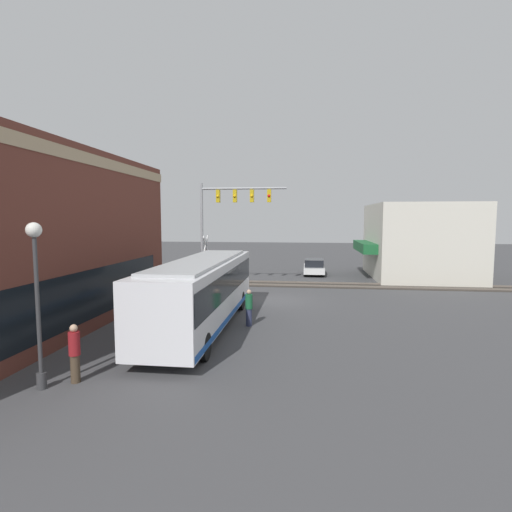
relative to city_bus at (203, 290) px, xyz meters
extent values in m
plane|color=#424244|center=(6.57, -2.80, -1.76)|extent=(120.00, 120.00, 0.00)
cube|color=tan|center=(-1.98, 4.85, 5.84)|extent=(19.02, 0.36, 0.50)
cube|color=black|center=(-1.98, 4.75, -0.06)|extent=(15.81, 0.12, 2.20)
cube|color=beige|center=(17.84, -14.23, 1.37)|extent=(9.87, 7.87, 6.26)
cube|color=#19592D|center=(17.84, -9.75, 0.84)|extent=(6.91, 1.20, 0.80)
cube|color=silver|center=(0.01, 0.00, -0.02)|extent=(12.01, 2.55, 2.64)
cube|color=black|center=(0.01, 0.00, 0.38)|extent=(11.77, 2.59, 1.11)
cube|color=#194CA5|center=(0.01, 0.00, -1.17)|extent=(11.77, 2.58, 0.24)
cube|color=#A5A8AA|center=(0.01, 0.00, 1.36)|extent=(10.21, 2.17, 0.12)
cylinder|color=black|center=(3.81, 0.00, -1.26)|extent=(1.00, 2.57, 1.00)
cylinder|color=black|center=(-4.20, 0.00, -1.26)|extent=(1.00, 2.57, 1.00)
cylinder|color=gray|center=(11.08, 2.96, 2.03)|extent=(0.20, 0.20, 7.59)
cylinder|color=gray|center=(11.08, -0.15, 5.43)|extent=(0.16, 6.21, 0.16)
cube|color=gold|center=(11.08, 1.71, 4.88)|extent=(0.30, 0.27, 0.90)
sphere|color=yellow|center=(10.92, 1.71, 4.88)|extent=(0.20, 0.20, 0.20)
cube|color=gold|center=(11.08, 0.47, 4.88)|extent=(0.30, 0.27, 0.90)
sphere|color=yellow|center=(10.92, 0.47, 4.88)|extent=(0.20, 0.20, 0.20)
cube|color=gold|center=(11.08, -0.77, 4.88)|extent=(0.30, 0.27, 0.90)
sphere|color=yellow|center=(10.92, -0.77, 4.88)|extent=(0.20, 0.20, 0.20)
cube|color=gold|center=(11.08, -2.02, 4.88)|extent=(0.30, 0.27, 0.90)
sphere|color=red|center=(10.92, -2.02, 4.88)|extent=(0.20, 0.20, 0.20)
cylinder|color=gray|center=(10.53, 2.53, 0.04)|extent=(0.14, 0.14, 3.60)
cube|color=white|center=(10.53, 2.53, 1.34)|extent=(1.41, 0.06, 1.41)
cube|color=white|center=(10.53, 2.53, 1.34)|extent=(1.41, 0.06, 1.41)
cylinder|color=#38383A|center=(10.53, 2.53, 0.54)|extent=(0.08, 0.90, 0.08)
sphere|color=red|center=(10.48, 2.08, 0.54)|extent=(0.28, 0.28, 0.28)
sphere|color=red|center=(10.48, 2.98, 0.54)|extent=(0.28, 0.28, 0.28)
cylinder|color=#38383A|center=(-7.12, 3.03, -1.51)|extent=(0.28, 0.28, 0.50)
cylinder|color=#38383A|center=(-7.12, 3.03, 0.48)|extent=(0.12, 0.12, 4.48)
sphere|color=white|center=(-7.12, 3.03, 2.94)|extent=(0.44, 0.44, 0.44)
cube|color=#332D28|center=(12.57, -2.80, -1.75)|extent=(2.60, 60.00, 0.03)
cube|color=#6B6056|center=(11.85, -2.80, -1.69)|extent=(0.07, 60.00, 0.15)
cube|color=#6B6056|center=(13.28, -2.80, -1.69)|extent=(0.07, 60.00, 0.15)
cube|color=silver|center=(18.42, -5.40, -1.25)|extent=(4.21, 1.80, 0.52)
cube|color=black|center=(18.21, -5.40, -0.67)|extent=(2.31, 1.62, 0.63)
cylinder|color=black|center=(19.72, -5.40, -1.44)|extent=(0.64, 1.82, 0.64)
cylinder|color=black|center=(17.11, -5.40, -1.44)|extent=(0.64, 1.82, 0.64)
cylinder|color=#473828|center=(-6.55, 2.30, -1.33)|extent=(0.28, 0.28, 0.87)
cylinder|color=maroon|center=(-6.55, 2.30, -0.53)|extent=(0.34, 0.34, 0.72)
sphere|color=tan|center=(-6.55, 2.30, -0.06)|extent=(0.23, 0.23, 0.23)
cylinder|color=#2D3351|center=(0.54, -2.06, -1.35)|extent=(0.28, 0.28, 0.82)
cylinder|color=#195933|center=(0.54, -2.06, -0.60)|extent=(0.34, 0.34, 0.69)
sphere|color=tan|center=(0.54, -2.06, -0.14)|extent=(0.22, 0.22, 0.22)
camera|label=1|loc=(-17.61, -4.68, 3.26)|focal=28.00mm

